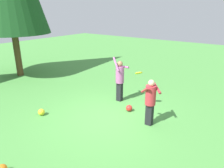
% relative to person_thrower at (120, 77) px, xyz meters
% --- Properties ---
extents(ground_plane, '(40.00, 40.00, 0.00)m').
position_rel_person_thrower_xyz_m(ground_plane, '(-1.48, -0.50, -1.02)').
color(ground_plane, '#4C9342').
extents(person_thrower, '(0.60, 0.60, 1.88)m').
position_rel_person_thrower_xyz_m(person_thrower, '(0.00, 0.00, 0.00)').
color(person_thrower, black).
rests_on(person_thrower, ground_plane).
extents(person_catcher, '(0.70, 0.70, 1.57)m').
position_rel_person_thrower_xyz_m(person_catcher, '(-1.04, -1.90, -0.10)').
color(person_catcher, black).
rests_on(person_catcher, ground_plane).
extents(frisbee, '(0.37, 0.36, 0.15)m').
position_rel_person_thrower_xyz_m(frisbee, '(-0.31, -1.04, 0.44)').
color(frisbee, yellow).
extents(ball_red, '(0.24, 0.24, 0.24)m').
position_rel_person_thrower_xyz_m(ball_red, '(-0.60, -0.85, -0.90)').
color(ball_red, red).
rests_on(ball_red, ground_plane).
extents(ball_yellow, '(0.24, 0.24, 0.24)m').
position_rel_person_thrower_xyz_m(ball_yellow, '(-2.76, 1.54, -0.90)').
color(ball_yellow, yellow).
rests_on(ball_yellow, ground_plane).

